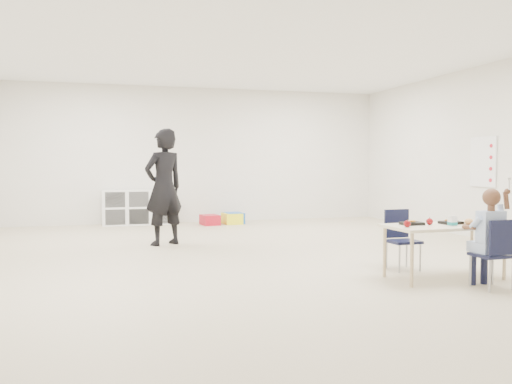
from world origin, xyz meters
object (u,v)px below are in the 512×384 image
object	(u,v)px
cubby_shelf	(138,207)
adult	(164,187)
chair_near	(492,253)
child	(492,233)
table	(444,251)

from	to	relation	value
cubby_shelf	adult	distance (m)	2.93
chair_near	cubby_shelf	distance (m)	7.24
adult	child	bearing A→B (deg)	99.54
child	adult	distance (m)	4.66
child	adult	world-z (taller)	adult
chair_near	adult	size ratio (longest dim) A/B	0.39
cubby_shelf	adult	xyz separation A→B (m)	(0.20, -2.88, 0.52)
adult	table	bearing A→B (deg)	102.02
table	child	distance (m)	0.61
table	child	size ratio (longest dim) A/B	1.17
table	chair_near	world-z (taller)	chair_near
chair_near	table	bearing A→B (deg)	105.74
cubby_shelf	child	bearing A→B (deg)	-65.83
child	cubby_shelf	size ratio (longest dim) A/B	0.77
child	adult	size ratio (longest dim) A/B	0.62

